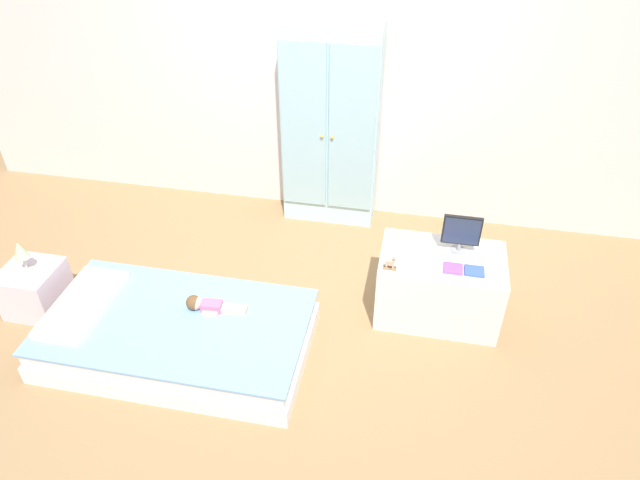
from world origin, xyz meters
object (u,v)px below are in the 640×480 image
tv_monitor (461,232)px  table_lamp (20,251)px  rocking_horse_toy (391,263)px  book_blue (474,271)px  book_purple (453,269)px  wardrobe (330,129)px  tv_stand (439,286)px  nightstand (35,289)px  bed (178,334)px  doll (205,305)px

tv_monitor → table_lamp: bearing=-168.4°
rocking_horse_toy → book_blue: 0.52m
table_lamp → book_purple: size_ratio=1.89×
wardrobe → rocking_horse_toy: wardrobe is taller
wardrobe → tv_stand: bearing=-47.9°
nightstand → book_blue: bearing=7.3°
nightstand → table_lamp: bearing=176.4°
tv_stand → nightstand: bearing=-169.8°
bed → wardrobe: size_ratio=1.02×
doll → table_lamp: 1.28m
book_purple → book_blue: bearing=0.0°
book_purple → wardrobe: bearing=130.9°
bed → book_purple: 1.79m
tv_stand → book_purple: (0.06, -0.11, 0.25)m
table_lamp → book_purple: (2.77, 0.37, -0.00)m
bed → rocking_horse_toy: (1.28, 0.48, 0.41)m
nightstand → book_blue: (2.90, 0.37, 0.32)m
doll → nightstand: bearing=178.2°
table_lamp → book_blue: 2.93m
nightstand → rocking_horse_toy: (2.39, 0.31, 0.36)m
doll → tv_stand: size_ratio=0.49×
nightstand → book_purple: size_ratio=3.01×
doll → tv_monitor: size_ratio=1.46×
bed → table_lamp: size_ratio=7.30×
rocking_horse_toy → bed: bearing=-159.5°
doll → bed: bearing=-138.9°
table_lamp → bed: bearing=-8.9°
tv_stand → doll: bearing=-160.0°
table_lamp → book_purple: table_lamp is taller
wardrobe → bed: bearing=-111.5°
doll → table_lamp: bearing=178.2°
doll → wardrobe: 1.73m
tv_monitor → rocking_horse_toy: size_ratio=2.55×
tv_stand → rocking_horse_toy: rocking_horse_toy is taller
tv_stand → book_purple: bearing=-62.1°
table_lamp → book_blue: size_ratio=1.86×
tv_monitor → bed: bearing=-156.2°
tv_stand → book_blue: bearing=-30.8°
tv_stand → book_purple: 0.28m
book_blue → tv_stand: bearing=149.2°
tv_stand → book_blue: size_ratio=6.61×
tv_monitor → rocking_horse_toy: tv_monitor is taller
nightstand → tv_stand: bearing=10.2°
table_lamp → tv_monitor: bearing=11.6°
bed → book_blue: 1.91m
wardrobe → tv_stand: 1.51m
wardrobe → book_purple: (1.00, -1.15, -0.32)m
nightstand → book_purple: (2.77, 0.37, 0.32)m
doll → tv_stand: 1.55m
tv_stand → tv_monitor: 0.42m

